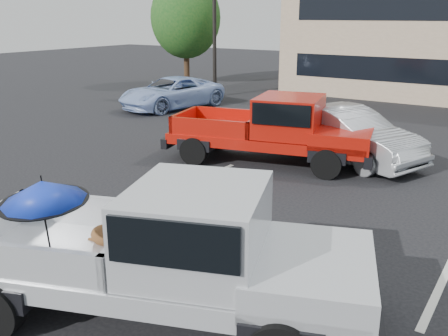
{
  "coord_description": "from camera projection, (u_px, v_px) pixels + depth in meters",
  "views": [
    {
      "loc": [
        3.9,
        -6.49,
        3.93
      ],
      "look_at": [
        -0.74,
        0.62,
        1.3
      ],
      "focal_mm": 40.0,
      "sensor_mm": 36.0,
      "label": 1
    }
  ],
  "objects": [
    {
      "name": "stripe_left",
      "position": [
        175.0,
        191.0,
        11.55
      ],
      "size": [
        0.12,
        5.0,
        0.01
      ],
      "primitive_type": "cube",
      "color": "silver",
      "rests_on": "ground"
    },
    {
      "name": "silver_pickup",
      "position": [
        180.0,
        247.0,
        6.43
      ],
      "size": [
        6.02,
        3.78,
        2.06
      ],
      "rotation": [
        0.0,
        0.0,
        0.35
      ],
      "color": "black",
      "rests_on": "ground"
    },
    {
      "name": "silver_sedan",
      "position": [
        346.0,
        134.0,
        13.79
      ],
      "size": [
        4.78,
        3.11,
        1.49
      ],
      "primitive_type": "imported",
      "rotation": [
        0.0,
        0.0,
        1.2
      ],
      "color": "#A4A6AB",
      "rests_on": "ground"
    },
    {
      "name": "tree_left",
      "position": [
        186.0,
        18.0,
        28.2
      ],
      "size": [
        3.96,
        3.96,
        6.02
      ],
      "color": "#332114",
      "rests_on": "ground"
    },
    {
      "name": "ground",
      "position": [
        241.0,
        258.0,
        8.39
      ],
      "size": [
        90.0,
        90.0,
        0.0
      ],
      "primitive_type": "plane",
      "color": "black",
      "rests_on": "ground"
    },
    {
      "name": "blue_suv",
      "position": [
        172.0,
        93.0,
        21.58
      ],
      "size": [
        3.15,
        5.12,
        1.32
      ],
      "primitive_type": "imported",
      "rotation": [
        0.0,
        0.0,
        -0.21
      ],
      "color": "#98B3E3",
      "rests_on": "ground"
    },
    {
      "name": "red_pickup",
      "position": [
        283.0,
        127.0,
        13.41
      ],
      "size": [
        5.93,
        3.16,
        1.86
      ],
      "rotation": [
        0.0,
        0.0,
        0.23
      ],
      "color": "black",
      "rests_on": "ground"
    }
  ]
}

